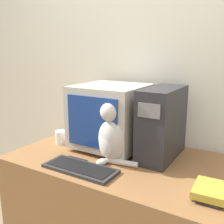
% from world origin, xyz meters
% --- Properties ---
extents(wall_back, '(7.00, 0.05, 2.50)m').
position_xyz_m(wall_back, '(0.00, 0.87, 1.25)').
color(wall_back, beige).
rests_on(wall_back, ground_plane).
extents(desk, '(1.40, 0.81, 0.74)m').
position_xyz_m(desk, '(0.00, 0.40, 0.37)').
color(desk, olive).
rests_on(desk, ground_plane).
extents(crt_monitor, '(0.45, 0.46, 0.44)m').
position_xyz_m(crt_monitor, '(-0.18, 0.53, 0.96)').
color(crt_monitor, '#BCB7AD').
rests_on(crt_monitor, desk).
extents(computer_tower, '(0.19, 0.43, 0.44)m').
position_xyz_m(computer_tower, '(0.19, 0.55, 0.96)').
color(computer_tower, '#28282D').
rests_on(computer_tower, desk).
extents(keyboard, '(0.43, 0.17, 0.02)m').
position_xyz_m(keyboard, '(-0.14, 0.13, 0.75)').
color(keyboard, '#2D2D2D').
rests_on(keyboard, desk).
extents(cat, '(0.29, 0.24, 0.37)m').
position_xyz_m(cat, '(-0.05, 0.34, 0.89)').
color(cat, silver).
rests_on(cat, desk).
extents(book_stack, '(0.15, 0.19, 0.05)m').
position_xyz_m(book_stack, '(0.55, 0.21, 0.77)').
color(book_stack, '#383333').
rests_on(book_stack, desk).
extents(pen, '(0.15, 0.01, 0.01)m').
position_xyz_m(pen, '(-0.24, 0.25, 0.74)').
color(pen, black).
rests_on(pen, desk).
extents(mug, '(0.09, 0.09, 0.09)m').
position_xyz_m(mug, '(-0.52, 0.41, 0.78)').
color(mug, white).
rests_on(mug, desk).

